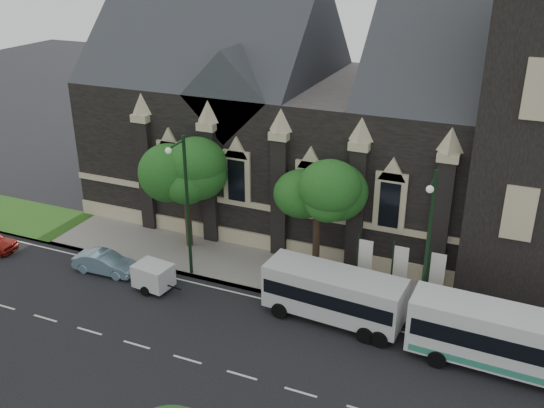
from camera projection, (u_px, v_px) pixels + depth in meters
The scene contains 14 objects.
ground at pixel (187, 360), 29.88m from camera, with size 160.00×160.00×0.00m, color black.
sidewalk at pixel (265, 270), 37.85m from camera, with size 80.00×5.00×0.15m, color gray.
museum at pixel (389, 117), 40.56m from camera, with size 40.00×17.70×29.90m.
tree_walk_right at pixel (323, 186), 35.40m from camera, with size 4.08×4.08×7.80m.
tree_walk_left at pixel (189, 167), 38.68m from camera, with size 3.91×3.91×7.64m.
street_lamp_near at pixel (427, 244), 30.19m from camera, with size 0.36×1.88×9.00m.
street_lamp_mid at pixel (185, 200), 35.24m from camera, with size 0.36×1.88×9.00m.
banner_flag_left at pixel (362, 260), 34.23m from camera, with size 0.90×0.10×4.00m.
banner_flag_center at pixel (397, 267), 33.51m from camera, with size 0.90×0.10×4.00m.
banner_flag_right at pixel (434, 275), 32.78m from camera, with size 0.90×0.10×4.00m.
tour_coach at pixel (529, 345), 28.11m from camera, with size 11.08×2.90×3.21m.
shuttle_bus at pixel (334, 293), 32.39m from camera, with size 7.70×3.10×2.91m.
box_trailer at pixel (153, 276), 35.53m from camera, with size 3.14×1.85×1.64m.
sedan at pixel (105, 263), 37.48m from camera, with size 1.41×4.05×1.34m, color #7CA0B3.
Camera 1 is at (13.43, -20.64, 19.07)m, focal length 39.85 mm.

